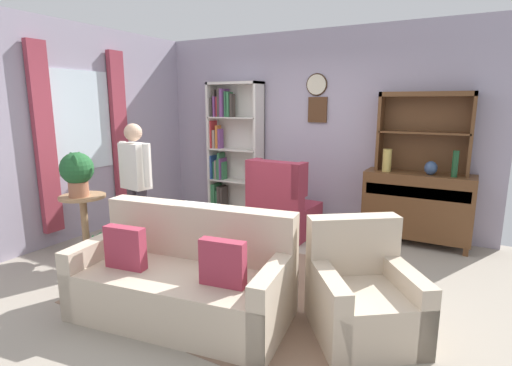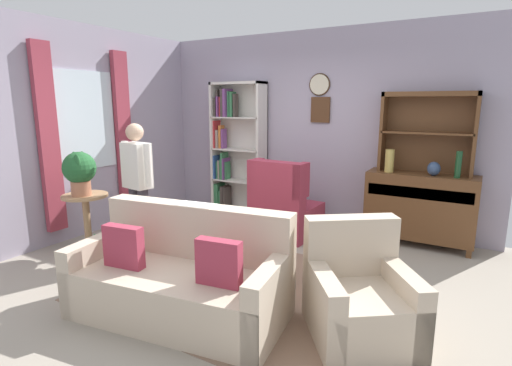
{
  "view_description": "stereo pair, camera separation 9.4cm",
  "coord_description": "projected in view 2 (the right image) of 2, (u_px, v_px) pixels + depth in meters",
  "views": [
    {
      "loc": [
        2.08,
        -3.39,
        1.79
      ],
      "look_at": [
        0.1,
        0.2,
        0.95
      ],
      "focal_mm": 27.67,
      "sensor_mm": 36.0,
      "label": 1
    },
    {
      "loc": [
        2.16,
        -3.34,
        1.79
      ],
      "look_at": [
        0.1,
        0.2,
        0.95
      ],
      "focal_mm": 27.67,
      "sensor_mm": 36.0,
      "label": 2
    }
  ],
  "objects": [
    {
      "name": "ground_plane",
      "position": [
        239.0,
        272.0,
        4.26
      ],
      "size": [
        5.4,
        4.6,
        0.02
      ],
      "primitive_type": "cube",
      "color": "#9E9384"
    },
    {
      "name": "wall_back",
      "position": [
        316.0,
        129.0,
        5.78
      ],
      "size": [
        5.0,
        0.09,
        2.8
      ],
      "color": "#A399AD",
      "rests_on": "ground_plane"
    },
    {
      "name": "wall_left",
      "position": [
        79.0,
        132.0,
        5.23
      ],
      "size": [
        0.16,
        4.2,
        2.8
      ],
      "color": "#A399AD",
      "rests_on": "ground_plane"
    },
    {
      "name": "area_rug",
      "position": [
        239.0,
        286.0,
        3.9
      ],
      "size": [
        2.65,
        2.18,
        0.01
      ],
      "primitive_type": "cube",
      "color": "#846651",
      "rests_on": "ground_plane"
    },
    {
      "name": "bookshelf",
      "position": [
        234.0,
        149.0,
        6.34
      ],
      "size": [
        0.9,
        0.3,
        2.1
      ],
      "color": "silver",
      "rests_on": "ground_plane"
    },
    {
      "name": "sideboard",
      "position": [
        420.0,
        206.0,
        4.97
      ],
      "size": [
        1.3,
        0.45,
        0.92
      ],
      "color": "brown",
      "rests_on": "ground_plane"
    },
    {
      "name": "sideboard_hutch",
      "position": [
        428.0,
        121.0,
        4.86
      ],
      "size": [
        1.1,
        0.26,
        1.0
      ],
      "color": "brown",
      "rests_on": "sideboard"
    },
    {
      "name": "vase_tall",
      "position": [
        389.0,
        161.0,
        4.99
      ],
      "size": [
        0.11,
        0.11,
        0.29
      ],
      "primitive_type": "cylinder",
      "color": "tan",
      "rests_on": "sideboard"
    },
    {
      "name": "vase_round",
      "position": [
        434.0,
        169.0,
        4.75
      ],
      "size": [
        0.15,
        0.15,
        0.17
      ],
      "primitive_type": "ellipsoid",
      "color": "#33476B",
      "rests_on": "sideboard"
    },
    {
      "name": "bottle_wine",
      "position": [
        458.0,
        165.0,
        4.59
      ],
      "size": [
        0.07,
        0.07,
        0.32
      ],
      "primitive_type": "cylinder",
      "color": "#194223",
      "rests_on": "sideboard"
    },
    {
      "name": "couch_floral",
      "position": [
        182.0,
        279.0,
        3.36
      ],
      "size": [
        1.9,
        1.09,
        0.9
      ],
      "color": "beige",
      "rests_on": "ground_plane"
    },
    {
      "name": "armchair_floral",
      "position": [
        359.0,
        299.0,
        3.07
      ],
      "size": [
        1.06,
        1.07,
        0.88
      ],
      "color": "beige",
      "rests_on": "ground_plane"
    },
    {
      "name": "wingback_chair",
      "position": [
        284.0,
        208.0,
        5.33
      ],
      "size": [
        0.83,
        0.84,
        1.05
      ],
      "color": "#A33347",
      "rests_on": "ground_plane"
    },
    {
      "name": "plant_stand",
      "position": [
        87.0,
        217.0,
        4.69
      ],
      "size": [
        0.52,
        0.52,
        0.73
      ],
      "color": "#A87F56",
      "rests_on": "ground_plane"
    },
    {
      "name": "potted_plant_large",
      "position": [
        79.0,
        170.0,
        4.52
      ],
      "size": [
        0.37,
        0.37,
        0.51
      ],
      "color": "#AD6B4C",
      "rests_on": "plant_stand"
    },
    {
      "name": "potted_plant_small",
      "position": [
        104.0,
        244.0,
        4.5
      ],
      "size": [
        0.25,
        0.25,
        0.34
      ],
      "color": "gray",
      "rests_on": "ground_plane"
    },
    {
      "name": "person_reading",
      "position": [
        138.0,
        180.0,
        4.55
      ],
      "size": [
        0.53,
        0.25,
        1.56
      ],
      "color": "#38333D",
      "rests_on": "ground_plane"
    },
    {
      "name": "coffee_table",
      "position": [
        239.0,
        244.0,
        4.06
      ],
      "size": [
        0.8,
        0.5,
        0.42
      ],
      "color": "brown",
      "rests_on": "ground_plane"
    },
    {
      "name": "book_stack",
      "position": [
        243.0,
        237.0,
        3.92
      ],
      "size": [
        0.22,
        0.15,
        0.1
      ],
      "color": "#337247",
      "rests_on": "coffee_table"
    }
  ]
}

